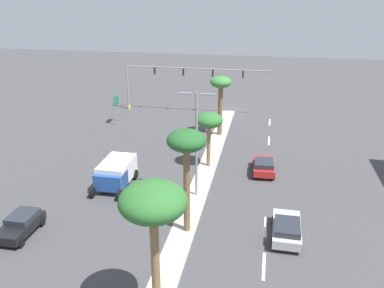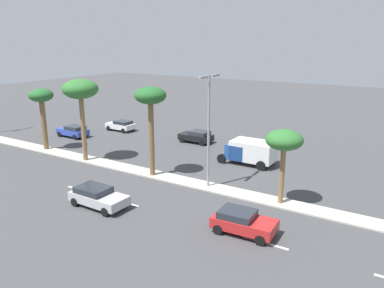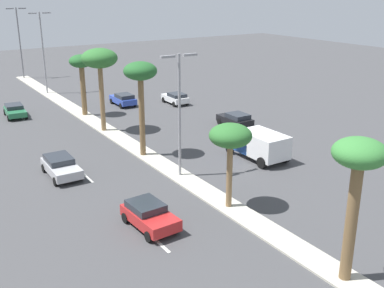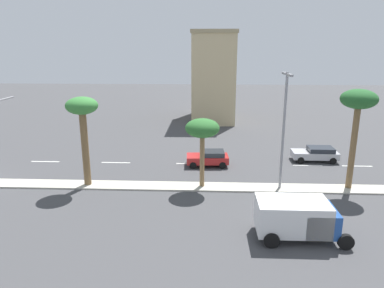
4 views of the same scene
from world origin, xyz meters
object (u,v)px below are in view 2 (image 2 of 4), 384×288
object	(u,v)px
palm_tree_left	(150,101)
street_lamp_leading	(209,122)
sedan_white_right	(121,125)
sedan_blue_outboard	(73,131)
sedan_silver_mid	(98,196)
palm_tree_center	(284,142)
palm_tree_rear	(80,91)
box_truck	(249,151)
palm_tree_front	(41,100)
sedan_black_far	(197,136)
sedan_red_left	(243,222)

from	to	relation	value
palm_tree_left	street_lamp_leading	size ratio (longest dim) A/B	0.86
sedan_white_right	palm_tree_left	bearing A→B (deg)	-129.33
sedan_blue_outboard	sedan_silver_mid	distance (m)	21.83
sedan_white_right	sedan_blue_outboard	bearing A→B (deg)	154.26
palm_tree_left	sedan_blue_outboard	xyz separation A→B (m)	(5.98, 16.90, -5.95)
palm_tree_center	street_lamp_leading	size ratio (longest dim) A/B	0.61
palm_tree_center	sedan_white_right	distance (m)	28.50
palm_tree_rear	street_lamp_leading	world-z (taller)	street_lamp_leading
street_lamp_leading	palm_tree_left	bearing A→B (deg)	93.17
palm_tree_center	sedan_silver_mid	distance (m)	13.88
palm_tree_left	street_lamp_leading	world-z (taller)	street_lamp_leading
box_truck	sedan_white_right	bearing A→B (deg)	78.97
palm_tree_center	sedan_silver_mid	size ratio (longest dim) A/B	1.25
palm_tree_rear	palm_tree_front	bearing A→B (deg)	85.35
palm_tree_left	sedan_black_far	xyz separation A→B (m)	(11.77, 2.59, -5.96)
palm_tree_front	street_lamp_leading	xyz separation A→B (m)	(-0.17, -20.44, -0.04)
box_truck	sedan_blue_outboard	bearing A→B (deg)	94.39
palm_tree_left	box_truck	xyz separation A→B (m)	(7.72, -5.81, -5.43)
sedan_red_left	sedan_black_far	distance (m)	21.84
sedan_silver_mid	sedan_black_far	size ratio (longest dim) A/B	1.13
sedan_black_far	street_lamp_leading	bearing A→B (deg)	-144.93
palm_tree_left	sedan_silver_mid	distance (m)	9.32
palm_tree_left	sedan_black_far	size ratio (longest dim) A/B	2.00
box_truck	sedan_silver_mid	bearing A→B (deg)	160.50
palm_tree_rear	sedan_black_far	size ratio (longest dim) A/B	2.05
palm_tree_rear	sedan_red_left	bearing A→B (deg)	-104.92
sedan_blue_outboard	sedan_white_right	xyz separation A→B (m)	(5.64, -2.72, -0.03)
sedan_blue_outboard	box_truck	world-z (taller)	box_truck
palm_tree_left	palm_tree_rear	size ratio (longest dim) A/B	0.98
street_lamp_leading	sedan_red_left	size ratio (longest dim) A/B	2.26
sedan_silver_mid	sedan_white_right	bearing A→B (deg)	38.13
palm_tree_front	sedan_silver_mid	size ratio (longest dim) A/B	1.50
palm_tree_rear	sedan_white_right	distance (m)	14.47
sedan_blue_outboard	box_truck	size ratio (longest dim) A/B	0.76
palm_tree_center	sedan_blue_outboard	size ratio (longest dim) A/B	1.37
palm_tree_front	sedan_red_left	distance (m)	27.11
palm_tree_rear	street_lamp_leading	size ratio (longest dim) A/B	0.88
palm_tree_front	sedan_red_left	xyz separation A→B (m)	(-5.71, -26.08, -4.73)
palm_tree_front	box_truck	size ratio (longest dim) A/B	1.25
palm_tree_center	palm_tree_left	world-z (taller)	palm_tree_left
sedan_silver_mid	sedan_white_right	world-z (taller)	sedan_silver_mid
palm_tree_center	palm_tree_rear	size ratio (longest dim) A/B	0.69
palm_tree_front	sedan_silver_mid	world-z (taller)	palm_tree_front
street_lamp_leading	sedan_black_far	xyz separation A→B (m)	(11.47, 8.05, -4.68)
sedan_white_right	palm_tree_rear	bearing A→B (deg)	-153.36
sedan_blue_outboard	palm_tree_rear	bearing A→B (deg)	-125.18
sedan_silver_mid	sedan_white_right	xyz separation A→B (m)	(18.76, 14.73, -0.02)
street_lamp_leading	palm_tree_front	bearing A→B (deg)	89.53
palm_tree_front	sedan_white_right	size ratio (longest dim) A/B	1.70
palm_tree_center	box_truck	size ratio (longest dim) A/B	1.04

